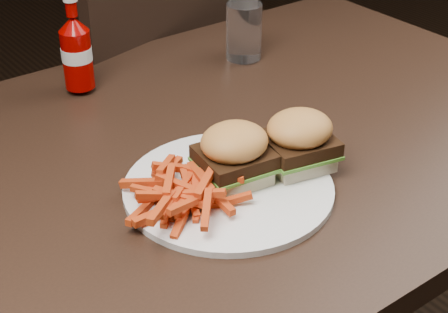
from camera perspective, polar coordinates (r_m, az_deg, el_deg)
dining_table at (r=1.07m, az=0.39°, el=0.84°), size 1.20×0.80×0.04m
chair_far at (r=1.72m, az=-9.27°, el=1.69°), size 0.51×0.51×0.04m
plate at (r=0.93m, az=0.37°, el=-2.61°), size 0.29×0.29×0.01m
sandwich_half_a at (r=0.93m, az=0.85°, el=-1.35°), size 0.09×0.09×0.02m
sandwich_half_b at (r=0.97m, az=6.16°, el=-0.17°), size 0.10×0.09×0.02m
fries_pile at (r=0.88m, az=-3.43°, el=-2.74°), size 0.16×0.16×0.05m
ketchup_bottle at (r=1.20m, az=-12.09°, el=7.91°), size 0.07×0.07×0.10m
tumbler at (r=1.31m, az=1.66°, el=10.37°), size 0.09×0.09×0.11m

